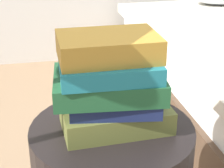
% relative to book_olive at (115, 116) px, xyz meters
% --- Properties ---
extents(book_olive, '(0.30, 0.18, 0.06)m').
position_rel_book_olive_xyz_m(book_olive, '(0.00, 0.00, 0.00)').
color(book_olive, olive).
rests_on(book_olive, side_table).
extents(book_navy, '(0.25, 0.20, 0.04)m').
position_rel_book_olive_xyz_m(book_navy, '(-0.00, -0.00, 0.05)').
color(book_navy, '#19234C').
rests_on(book_navy, book_olive).
extents(book_forest, '(0.30, 0.23, 0.06)m').
position_rel_book_olive_xyz_m(book_forest, '(-0.02, 0.00, 0.10)').
color(book_forest, '#1E512D').
rests_on(book_forest, book_navy).
extents(book_teal, '(0.26, 0.20, 0.05)m').
position_rel_book_olive_xyz_m(book_teal, '(-0.02, -0.00, 0.15)').
color(book_teal, '#1E727F').
rests_on(book_teal, book_forest).
extents(book_ochre, '(0.26, 0.17, 0.06)m').
position_rel_book_olive_xyz_m(book_ochre, '(-0.02, 0.00, 0.20)').
color(book_ochre, '#B7842D').
rests_on(book_ochre, book_teal).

